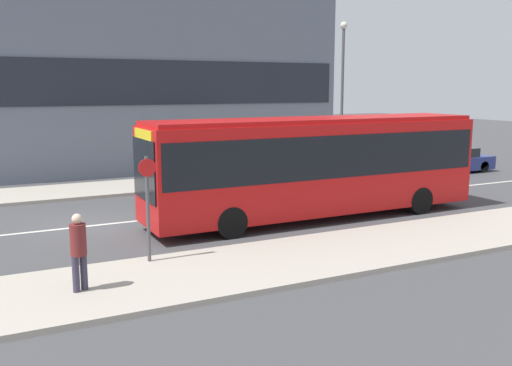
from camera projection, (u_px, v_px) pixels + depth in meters
ground_plane at (98, 225)px, 18.48m from camera, size 120.00×120.00×0.00m
sidewalk_near at (154, 281)px, 12.97m from camera, size 44.00×3.50×0.13m
sidewalk_far at (67, 192)px, 23.97m from camera, size 44.00×3.50×0.13m
lane_centerline at (98, 225)px, 18.48m from camera, size 41.80×0.16×0.01m
apartment_block_left_tower at (164, 10)px, 30.15m from camera, size 18.82×4.49×16.90m
city_bus at (316, 161)px, 19.15m from camera, size 11.82×2.49×3.42m
parked_car_0 at (374, 166)px, 27.62m from camera, size 4.09×1.79×1.41m
parked_car_1 at (453, 160)px, 29.88m from camera, size 4.14×1.86×1.29m
pedestrian_near_stop at (79, 247)px, 12.03m from camera, size 0.34×0.34×1.68m
bus_stop_sign at (148, 201)px, 13.99m from camera, size 0.44×0.12×2.64m
street_lamp at (342, 83)px, 28.38m from camera, size 0.36×0.36×7.46m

